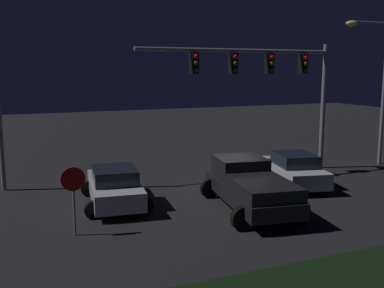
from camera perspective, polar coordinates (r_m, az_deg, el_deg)
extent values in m
plane|color=black|center=(19.09, 4.78, -6.41)|extent=(80.00, 80.00, 0.00)
cube|color=black|center=(16.93, 7.47, -6.16)|extent=(2.85, 5.65, 0.55)
cube|color=black|center=(17.83, 6.15, -3.01)|extent=(2.12, 2.17, 0.85)
cube|color=black|center=(17.81, 6.16, -2.61)|extent=(1.98, 1.79, 0.51)
cube|color=black|center=(15.83, 8.92, -5.43)|extent=(2.39, 3.30, 0.45)
cylinder|color=black|center=(18.46, 2.27, -5.65)|extent=(0.80, 0.22, 0.80)
cylinder|color=black|center=(19.11, 8.25, -5.22)|extent=(0.80, 0.22, 0.80)
cylinder|color=black|center=(14.92, 6.43, -9.41)|extent=(0.80, 0.22, 0.80)
cylinder|color=black|center=(15.72, 13.58, -8.63)|extent=(0.80, 0.22, 0.80)
cube|color=#B7B7BC|center=(17.75, -9.87, -5.70)|extent=(2.32, 4.58, 0.70)
cube|color=black|center=(17.35, -9.83, -3.92)|extent=(1.83, 2.18, 0.55)
cylinder|color=black|center=(19.20, -13.08, -5.55)|extent=(0.64, 0.22, 0.64)
cylinder|color=black|center=(19.37, -7.62, -5.25)|extent=(0.64, 0.22, 0.64)
cylinder|color=black|center=(16.33, -12.49, -8.20)|extent=(0.64, 0.22, 0.64)
cylinder|color=black|center=(16.52, -6.06, -7.81)|extent=(0.64, 0.22, 0.64)
cube|color=#B7B7BC|center=(20.89, 12.70, -3.49)|extent=(2.76, 4.70, 0.70)
cube|color=black|center=(20.54, 13.03, -1.94)|extent=(2.02, 2.31, 0.55)
cylinder|color=black|center=(22.00, 8.97, -3.49)|extent=(0.64, 0.22, 0.64)
cylinder|color=black|center=(22.65, 13.39, -3.26)|extent=(0.64, 0.22, 0.64)
cylinder|color=black|center=(19.28, 11.82, -5.44)|extent=(0.64, 0.22, 0.64)
cylinder|color=black|center=(20.02, 16.75, -5.09)|extent=(0.64, 0.22, 0.64)
cylinder|color=slate|center=(24.58, 16.37, 4.51)|extent=(0.24, 0.24, 6.50)
cylinder|color=slate|center=(21.65, 5.99, 11.77)|extent=(10.20, 0.18, 0.18)
cube|color=black|center=(23.64, 13.96, 9.90)|extent=(0.32, 0.44, 0.95)
sphere|color=red|center=(23.46, 14.33, 10.62)|extent=(0.22, 0.22, 0.22)
sphere|color=#59380A|center=(23.46, 14.30, 9.89)|extent=(0.22, 0.22, 0.22)
sphere|color=#0C4719|center=(23.45, 14.27, 9.16)|extent=(0.22, 0.22, 0.22)
cube|color=black|center=(22.50, 9.82, 10.07)|extent=(0.32, 0.44, 0.95)
sphere|color=red|center=(22.31, 10.17, 10.84)|extent=(0.22, 0.22, 0.22)
sphere|color=#59380A|center=(22.31, 10.14, 10.07)|extent=(0.22, 0.22, 0.22)
sphere|color=#0C4719|center=(22.31, 10.12, 9.30)|extent=(0.22, 0.22, 0.22)
cube|color=black|center=(21.49, 5.26, 10.20)|extent=(0.32, 0.44, 0.95)
sphere|color=red|center=(21.29, 5.57, 11.01)|extent=(0.22, 0.22, 0.22)
sphere|color=#59380A|center=(21.28, 5.55, 10.20)|extent=(0.22, 0.22, 0.22)
sphere|color=#0C4719|center=(21.28, 5.54, 9.40)|extent=(0.22, 0.22, 0.22)
cube|color=black|center=(20.62, 0.27, 10.27)|extent=(0.32, 0.44, 0.95)
sphere|color=red|center=(20.41, 0.53, 11.12)|extent=(0.22, 0.22, 0.22)
sphere|color=#59380A|center=(20.41, 0.53, 10.28)|extent=(0.22, 0.22, 0.22)
sphere|color=#0C4719|center=(20.40, 0.53, 9.44)|extent=(0.22, 0.22, 0.22)
cylinder|color=slate|center=(26.65, 23.27, 5.87)|extent=(0.20, 0.20, 7.78)
cylinder|color=slate|center=(25.84, 21.84, 14.19)|extent=(2.51, 0.12, 0.12)
ellipsoid|color=#F9CC72|center=(24.98, 19.71, 14.27)|extent=(0.70, 0.44, 0.30)
cylinder|color=slate|center=(14.65, -14.83, -7.17)|extent=(0.07, 0.07, 2.20)
cylinder|color=#B20C0F|center=(14.42, -14.94, -4.34)|extent=(0.76, 0.03, 0.76)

